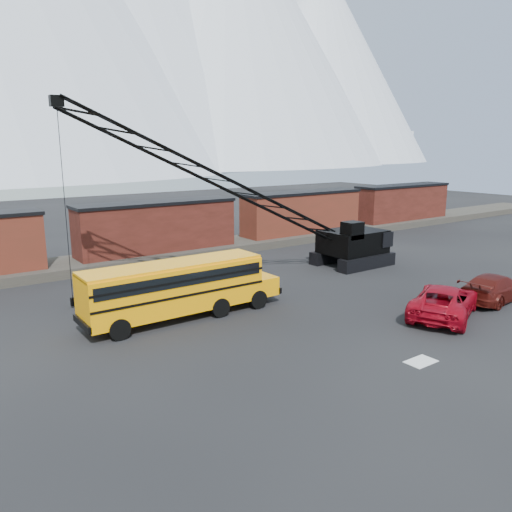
{
  "coord_description": "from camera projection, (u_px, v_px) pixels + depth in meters",
  "views": [
    {
      "loc": [
        -17.42,
        -16.4,
        9.32
      ],
      "look_at": [
        -0.66,
        6.9,
        3.0
      ],
      "focal_mm": 35.0,
      "sensor_mm": 36.0,
      "label": 1
    }
  ],
  "objects": [
    {
      "name": "boxcar_east_far",
      "position": [
        403.0,
        202.0,
        60.04
      ],
      "size": [
        13.7,
        3.1,
        4.17
      ],
      "color": "#531D17",
      "rests_on": "gravel_berm"
    },
    {
      "name": "red_pickup",
      "position": [
        444.0,
        301.0,
        27.79
      ],
      "size": [
        7.11,
        5.33,
        1.79
      ],
      "primitive_type": "imported",
      "rotation": [
        0.0,
        0.0,
        1.99
      ],
      "color": "#9B0717",
      "rests_on": "ground"
    },
    {
      "name": "boxcar_east_near",
      "position": [
        302.0,
        212.0,
        50.92
      ],
      "size": [
        13.7,
        3.1,
        4.17
      ],
      "color": "#4D2116",
      "rests_on": "gravel_berm"
    },
    {
      "name": "ground",
      "position": [
        347.0,
        337.0,
        24.94
      ],
      "size": [
        160.0,
        160.0,
        0.0
      ],
      "primitive_type": "plane",
      "color": "black",
      "rests_on": "ground"
    },
    {
      "name": "gravel_berm",
      "position": [
        159.0,
        254.0,
        42.31
      ],
      "size": [
        120.0,
        5.0,
        0.7
      ],
      "primitive_type": "cube",
      "color": "#464039",
      "rests_on": "ground"
    },
    {
      "name": "snow_patch",
      "position": [
        421.0,
        362.0,
        22.06
      ],
      "size": [
        1.4,
        0.9,
        0.02
      ],
      "primitive_type": "cube",
      "color": "silver",
      "rests_on": "ground"
    },
    {
      "name": "crawler_crane",
      "position": [
        231.0,
        186.0,
        33.42
      ],
      "size": [
        24.73,
        4.55,
        12.23
      ],
      "color": "black",
      "rests_on": "ground"
    },
    {
      "name": "school_bus",
      "position": [
        180.0,
        287.0,
        27.33
      ],
      "size": [
        11.65,
        2.65,
        3.19
      ],
      "color": "#F59805",
      "rests_on": "ground"
    },
    {
      "name": "maroon_suv",
      "position": [
        494.0,
        288.0,
        30.61
      ],
      "size": [
        6.0,
        2.89,
        1.68
      ],
      "primitive_type": "imported",
      "rotation": [
        0.0,
        0.0,
        1.66
      ],
      "color": "#48100C",
      "rests_on": "ground"
    },
    {
      "name": "boxcar_mid",
      "position": [
        157.0,
        226.0,
        41.79
      ],
      "size": [
        13.7,
        3.1,
        4.17
      ],
      "color": "#531D17",
      "rests_on": "gravel_berm"
    }
  ]
}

